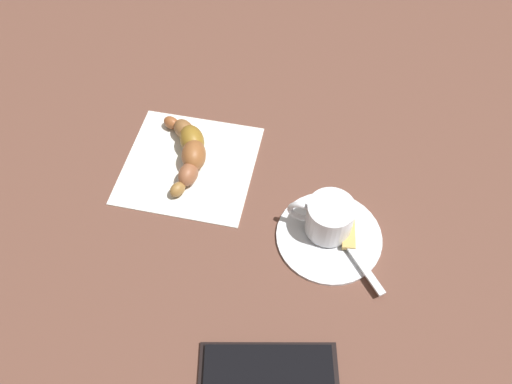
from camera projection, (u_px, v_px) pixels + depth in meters
The scene contains 8 objects.
ground_plane at pixel (250, 206), 0.66m from camera, with size 1.80×1.80×0.00m, color brown.
saucer at pixel (330, 235), 0.63m from camera, with size 0.13×0.13×0.01m, color silver.
espresso_cup at pixel (328, 217), 0.61m from camera, with size 0.08×0.06×0.05m.
teaspoon at pixel (339, 232), 0.62m from camera, with size 0.12×0.10×0.01m.
sugar_packet at pixel (348, 227), 0.62m from camera, with size 0.06×0.02×0.01m, color tan.
napkin at pixel (189, 164), 0.69m from camera, with size 0.17×0.17×0.00m, color silver.
croissant at pixel (190, 149), 0.68m from camera, with size 0.10×0.12×0.04m.
cell_phone at pixel (269, 377), 0.53m from camera, with size 0.16×0.13×0.01m.
Camera 1 is at (0.16, -0.32, 0.55)m, focal length 35.57 mm.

